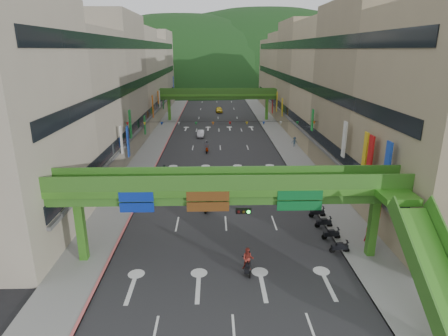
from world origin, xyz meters
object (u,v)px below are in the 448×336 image
at_px(overpass_near, 242,198).
at_px(scooter_rider_mid, 248,261).
at_px(car_silver, 201,134).
at_px(car_yellow, 219,110).
at_px(pedestrian_red, 369,234).
at_px(scooter_rider_near, 206,202).

xyz_separation_m(overpass_near, scooter_rider_mid, (0.37, -1.50, -4.16)).
height_order(car_silver, car_yellow, car_yellow).
bearing_deg(car_yellow, car_silver, -100.19).
bearing_deg(scooter_rider_mid, overpass_near, 103.92).
height_order(scooter_rider_mid, car_silver, scooter_rider_mid).
height_order(overpass_near, car_yellow, overpass_near).
height_order(car_yellow, pedestrian_red, pedestrian_red).
height_order(scooter_rider_near, car_silver, scooter_rider_near).
distance_m(scooter_rider_mid, car_yellow, 72.05).
height_order(car_silver, pedestrian_red, pedestrian_red).
relative_size(scooter_rider_near, car_yellow, 0.54).
bearing_deg(pedestrian_red, car_yellow, 109.41).
height_order(overpass_near, pedestrian_red, overpass_near).
bearing_deg(car_silver, car_yellow, 82.34).
xyz_separation_m(car_silver, car_yellow, (3.82, 27.76, 0.09)).
xyz_separation_m(scooter_rider_mid, car_yellow, (-0.92, 72.05, -0.35)).
distance_m(scooter_rider_near, car_silver, 33.40).
xyz_separation_m(overpass_near, scooter_rider_near, (-2.80, 9.43, -4.16)).
distance_m(scooter_rider_mid, pedestrian_red, 11.24).
xyz_separation_m(scooter_rider_mid, car_silver, (-4.74, 44.29, -0.43)).
distance_m(scooter_rider_near, pedestrian_red, 15.24).
bearing_deg(scooter_rider_near, car_silver, 92.68).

